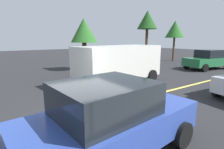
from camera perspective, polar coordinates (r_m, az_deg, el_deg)
ground_plane at (r=6.52m, az=-8.72°, el=-11.96°), size 80.00×80.00×0.00m
lane_marking_centre at (r=8.18m, az=10.68°, el=-7.09°), size 28.00×0.16×0.01m
white_van at (r=10.06m, az=2.51°, el=3.94°), size 5.42×2.82×2.20m
car_green_behind_van at (r=17.49m, az=28.54°, el=4.31°), size 4.40×2.51×1.67m
car_blue_far_lane at (r=4.04m, az=-0.55°, el=-13.98°), size 4.29×2.40×1.69m
tree_left_verge at (r=14.88m, az=-9.06°, el=13.66°), size 2.17×2.17×4.23m
tree_centre_verge at (r=18.94m, az=11.35°, el=16.70°), size 2.04×2.04×5.39m
tree_right_verge at (r=22.42m, az=19.65°, el=13.55°), size 2.18×2.18×4.67m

